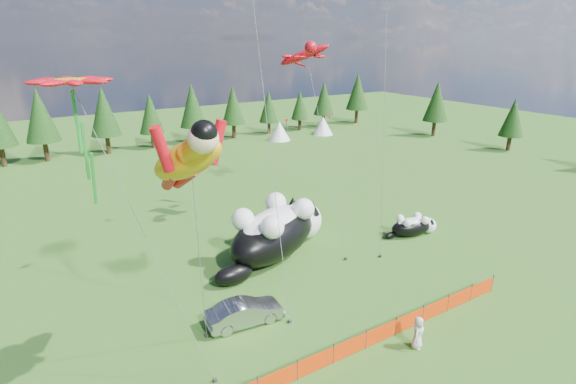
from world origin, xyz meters
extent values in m
plane|color=#113A0A|center=(0.00, 0.00, 0.00)|extent=(160.00, 160.00, 0.00)
cylinder|color=#262626|center=(-3.00, -3.00, 0.55)|extent=(0.06, 0.06, 1.10)
cylinder|color=#262626|center=(-1.00, -3.00, 0.55)|extent=(0.06, 0.06, 1.10)
cylinder|color=#262626|center=(1.00, -3.00, 0.55)|extent=(0.06, 0.06, 1.10)
cylinder|color=#262626|center=(3.00, -3.00, 0.55)|extent=(0.06, 0.06, 1.10)
cylinder|color=#262626|center=(5.00, -3.00, 0.55)|extent=(0.06, 0.06, 1.10)
cylinder|color=#262626|center=(7.00, -3.00, 0.55)|extent=(0.06, 0.06, 1.10)
cylinder|color=#262626|center=(9.00, -3.00, 0.55)|extent=(0.06, 0.06, 1.10)
cylinder|color=#262626|center=(11.00, -3.00, 0.55)|extent=(0.06, 0.06, 1.10)
cube|color=red|center=(-4.00, -3.00, 0.50)|extent=(2.00, 0.04, 0.90)
cube|color=red|center=(-2.00, -3.00, 0.50)|extent=(2.00, 0.04, 0.90)
cube|color=red|center=(0.00, -3.00, 0.50)|extent=(2.00, 0.04, 0.90)
cube|color=red|center=(2.00, -3.00, 0.50)|extent=(2.00, 0.04, 0.90)
cube|color=red|center=(4.00, -3.00, 0.50)|extent=(2.00, 0.04, 0.90)
cube|color=red|center=(6.00, -3.00, 0.50)|extent=(2.00, 0.04, 0.90)
cube|color=red|center=(8.00, -3.00, 0.50)|extent=(2.00, 0.04, 0.90)
cube|color=red|center=(10.00, -3.00, 0.50)|extent=(2.00, 0.04, 0.90)
ellipsoid|color=black|center=(2.16, 7.86, 1.63)|extent=(9.02, 6.89, 3.27)
ellipsoid|color=white|center=(2.16, 7.86, 2.45)|extent=(6.75, 5.06, 2.00)
sphere|color=white|center=(5.62, 9.46, 1.45)|extent=(2.90, 2.90, 2.90)
sphere|color=#CB4F5C|center=(6.74, 9.98, 1.45)|extent=(0.41, 0.41, 0.41)
ellipsoid|color=black|center=(-1.79, 6.03, 0.64)|extent=(2.84, 2.22, 1.27)
cone|color=black|center=(5.99, 8.67, 2.61)|extent=(1.02, 1.02, 1.02)
cone|color=black|center=(5.25, 10.25, 2.61)|extent=(1.02, 1.02, 1.02)
sphere|color=white|center=(3.48, 9.77, 3.18)|extent=(1.53, 1.53, 1.53)
sphere|color=white|center=(4.47, 7.63, 3.18)|extent=(1.53, 1.53, 1.53)
sphere|color=white|center=(0.02, 8.17, 3.18)|extent=(1.53, 1.53, 1.53)
sphere|color=white|center=(1.01, 6.03, 3.18)|extent=(1.53, 1.53, 1.53)
ellipsoid|color=black|center=(12.97, 5.34, 0.67)|extent=(3.63, 2.26, 1.35)
ellipsoid|color=white|center=(12.97, 5.34, 1.01)|extent=(2.73, 1.64, 0.82)
sphere|color=white|center=(14.50, 5.01, 0.60)|extent=(1.20, 1.20, 1.20)
sphere|color=#CB4F5C|center=(15.00, 4.90, 0.60)|extent=(0.17, 0.17, 0.17)
ellipsoid|color=black|center=(11.21, 5.73, 0.26)|extent=(1.14, 0.74, 0.52)
cone|color=black|center=(14.43, 4.66, 1.08)|extent=(0.42, 0.42, 0.42)
cone|color=black|center=(14.58, 5.36, 1.08)|extent=(0.42, 0.42, 0.42)
sphere|color=white|center=(13.88, 5.64, 1.31)|extent=(0.63, 0.63, 0.63)
sphere|color=white|center=(13.67, 4.69, 1.31)|extent=(0.63, 0.63, 0.63)
sphere|color=white|center=(12.34, 5.98, 1.31)|extent=(0.63, 0.63, 0.63)
sphere|color=white|center=(12.13, 5.03, 1.31)|extent=(0.63, 0.63, 0.63)
imported|color=#A6A7AB|center=(-3.05, 2.00, 0.68)|extent=(4.25, 1.85, 1.36)
imported|color=silver|center=(3.22, -4.25, 0.84)|extent=(0.98, 0.86, 1.69)
cylinder|color=#595959|center=(-5.74, 1.10, 5.02)|extent=(0.03, 0.03, 9.95)
cube|color=#262626|center=(-5.25, 2.01, 0.08)|extent=(0.15, 0.15, 0.16)
cylinder|color=#595959|center=(7.26, 9.23, 6.68)|extent=(0.03, 0.03, 15.91)
cube|color=#262626|center=(6.12, 4.83, 0.08)|extent=(0.15, 0.15, 0.16)
cylinder|color=#595959|center=(-7.97, 0.37, 6.56)|extent=(0.03, 0.03, 13.67)
cube|color=#262626|center=(-6.16, -1.15, 0.08)|extent=(0.15, 0.15, 0.16)
cube|color=#198B25|center=(-9.77, 1.89, 10.29)|extent=(0.21, 0.21, 4.71)
cylinder|color=#595959|center=(-0.37, 3.74, 8.72)|extent=(0.03, 0.03, 18.17)
cube|color=#262626|center=(-1.01, 0.78, 0.08)|extent=(0.15, 0.15, 0.16)
cylinder|color=#595959|center=(10.06, 6.30, 12.11)|extent=(0.03, 0.03, 24.65)
cube|color=#262626|center=(8.39, 3.85, 0.08)|extent=(0.15, 0.15, 0.16)
camera|label=1|loc=(-11.97, -16.51, 14.46)|focal=28.00mm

